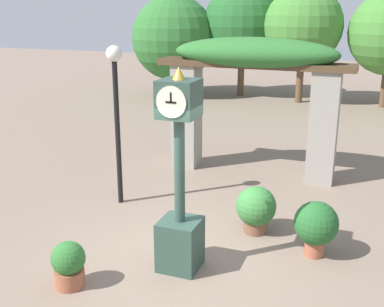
# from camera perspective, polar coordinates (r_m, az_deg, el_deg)

# --- Properties ---
(ground_plane) EXTENTS (60.00, 60.00, 0.00)m
(ground_plane) POSITION_cam_1_polar(r_m,az_deg,el_deg) (7.74, -1.35, -12.38)
(ground_plane) COLOR #7F6B5B
(pedestal_clock) EXTENTS (0.59, 0.59, 3.03)m
(pedestal_clock) POSITION_cam_1_polar(r_m,az_deg,el_deg) (6.99, -1.47, -4.52)
(pedestal_clock) COLOR #2D473D
(pedestal_clock) RESTS_ON ground
(pergola) EXTENTS (4.42, 1.19, 3.15)m
(pergola) POSITION_cam_1_polar(r_m,az_deg,el_deg) (11.00, 7.27, 8.89)
(pergola) COLOR gray
(pergola) RESTS_ON ground
(potted_plant_near_left) EXTENTS (0.70, 0.70, 0.84)m
(potted_plant_near_left) POSITION_cam_1_polar(r_m,az_deg,el_deg) (8.46, 7.59, -6.44)
(potted_plant_near_left) COLOR brown
(potted_plant_near_left) RESTS_ON ground
(potted_plant_near_right) EXTENTS (0.70, 0.70, 0.91)m
(potted_plant_near_right) POSITION_cam_1_polar(r_m,az_deg,el_deg) (7.84, 14.48, -8.20)
(potted_plant_near_right) COLOR #9E563D
(potted_plant_near_right) RESTS_ON ground
(potted_plant_far_left) EXTENTS (0.48, 0.48, 0.68)m
(potted_plant_far_left) POSITION_cam_1_polar(r_m,az_deg,el_deg) (7.13, -14.41, -12.56)
(potted_plant_far_left) COLOR #9E563D
(potted_plant_far_left) RESTS_ON ground
(lamp_post) EXTENTS (0.30, 0.30, 3.11)m
(lamp_post) POSITION_cam_1_polar(r_m,az_deg,el_deg) (9.28, -9.01, 6.80)
(lamp_post) COLOR black
(lamp_post) RESTS_ON ground
(tree_line) EXTENTS (14.93, 4.56, 4.66)m
(tree_line) POSITION_cam_1_polar(r_m,az_deg,el_deg) (20.07, 12.03, 13.80)
(tree_line) COLOR brown
(tree_line) RESTS_ON ground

